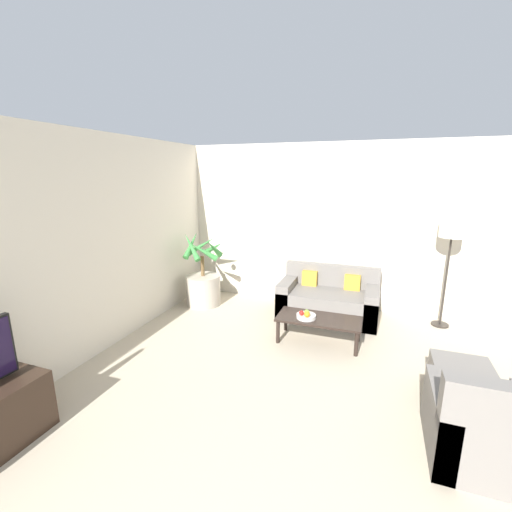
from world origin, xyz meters
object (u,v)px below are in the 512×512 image
apple_red (301,313)px  apple_green (307,312)px  orange_fruit (307,314)px  fruit_bowl (306,316)px  floor_lamp (452,233)px  coffee_table (319,321)px  armchair (486,430)px  ottoman (461,382)px  sofa_loveseat (328,300)px  potted_palm (203,283)px

apple_red → apple_green: (0.06, 0.05, 0.00)m
orange_fruit → fruit_bowl: bearing=108.0°
floor_lamp → coffee_table: 2.27m
coffee_table → armchair: bearing=-44.4°
floor_lamp → ottoman: bearing=-92.5°
apple_red → apple_green: apple_green is taller
sofa_loveseat → floor_lamp: (1.63, 0.23, 1.13)m
coffee_table → ottoman: (1.55, -0.70, -0.12)m
apple_green → ottoman: 1.83m
orange_fruit → armchair: 2.18m
ottoman → orange_fruit: bearing=161.8°
coffee_table → orange_fruit: size_ratio=14.46×
floor_lamp → apple_red: size_ratio=25.23×
ottoman → sofa_loveseat: bearing=134.1°
floor_lamp → fruit_bowl: 2.39m
potted_palm → ottoman: (3.65, -1.41, -0.20)m
sofa_loveseat → fruit_bowl: (-0.16, -0.97, 0.10)m
orange_fruit → ottoman: 1.79m
apple_green → floor_lamp: bearing=34.0°
coffee_table → apple_green: apple_green is taller
coffee_table → orange_fruit: (-0.13, -0.15, 0.13)m
floor_lamp → orange_fruit: 2.38m
sofa_loveseat → apple_green: (-0.15, -0.96, 0.16)m
potted_palm → floor_lamp: bearing=6.5°
floor_lamp → ottoman: 2.21m
sofa_loveseat → orange_fruit: size_ratio=19.67×
potted_palm → orange_fruit: bearing=-23.5°
sofa_loveseat → armchair: armchair is taller
floor_lamp → orange_fruit: size_ratio=21.52×
fruit_bowl → sofa_loveseat: bearing=80.8°
potted_palm → fruit_bowl: size_ratio=4.93×
ottoman → armchair: bearing=-89.6°
potted_palm → sofa_loveseat: size_ratio=0.85×
orange_fruit → ottoman: orange_fruit is taller
potted_palm → orange_fruit: 2.15m
coffee_table → floor_lamp: bearing=34.9°
armchair → ottoman: armchair is taller
armchair → ottoman: bearing=90.4°
apple_green → orange_fruit: 0.09m
fruit_bowl → armchair: bearing=-40.4°
potted_palm → sofa_loveseat: bearing=5.2°
apple_red → ottoman: 1.87m
fruit_bowl → ottoman: bearing=-20.3°
floor_lamp → orange_fruit: floor_lamp is taller
sofa_loveseat → apple_red: 1.05m
potted_palm → fruit_bowl: bearing=-21.8°
sofa_loveseat → fruit_bowl: 0.98m
potted_palm → coffee_table: size_ratio=1.15×
floor_lamp → sofa_loveseat: bearing=-171.8°
apple_green → fruit_bowl: bearing=-155.4°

